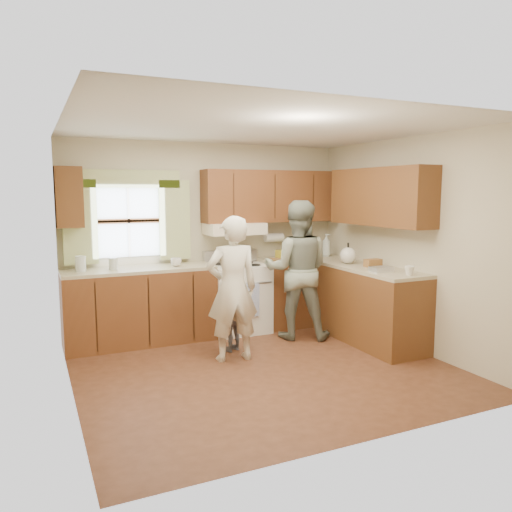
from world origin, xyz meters
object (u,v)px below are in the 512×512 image
child (233,318)px  stove (237,297)px  woman_right (297,270)px  woman_left (232,289)px

child → stove: bearing=-138.8°
stove → woman_right: 0.92m
child → woman_right: bearing=167.4°
stove → woman_left: woman_left is taller
woman_left → woman_right: (1.07, 0.46, 0.07)m
stove → child: 0.84m
stove → woman_left: bearing=-115.1°
woman_right → child: (-0.95, -0.17, -0.48)m
woman_left → child: 0.51m
woman_left → child: woman_left is taller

